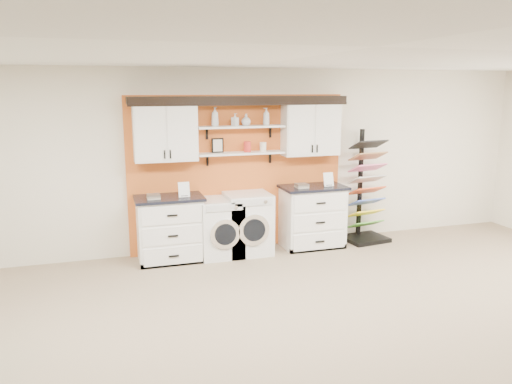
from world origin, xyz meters
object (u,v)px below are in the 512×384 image
object	(u,v)px
dryer	(248,223)
sample_rack	(365,207)
base_cabinet_left	(170,229)
washer	(220,227)
base_cabinet_right	(312,216)

from	to	relation	value
dryer	sample_rack	world-z (taller)	sample_rack
base_cabinet_left	sample_rack	world-z (taller)	sample_rack
washer	base_cabinet_left	bearing A→B (deg)	179.74
base_cabinet_right	washer	xyz separation A→B (m)	(-1.51, -0.00, -0.05)
dryer	sample_rack	bearing A→B (deg)	1.17
base_cabinet_right	washer	size ratio (longest dim) A/B	1.15
base_cabinet_right	washer	world-z (taller)	base_cabinet_right
base_cabinet_right	sample_rack	xyz separation A→B (m)	(0.97, 0.04, 0.07)
base_cabinet_left	dryer	bearing A→B (deg)	-0.16
sample_rack	washer	bearing A→B (deg)	173.56
washer	sample_rack	distance (m)	2.48
base_cabinet_left	base_cabinet_right	distance (m)	2.26
base_cabinet_right	sample_rack	size ratio (longest dim) A/B	0.55
base_cabinet_left	base_cabinet_right	xyz separation A→B (m)	(2.26, -0.00, 0.01)
base_cabinet_left	sample_rack	bearing A→B (deg)	0.68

